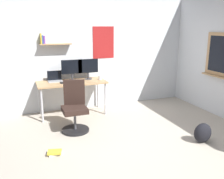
{
  "coord_description": "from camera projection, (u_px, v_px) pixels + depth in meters",
  "views": [
    {
      "loc": [
        -1.61,
        -3.21,
        1.94
      ],
      "look_at": [
        -0.13,
        0.71,
        0.85
      ],
      "focal_mm": 39.64,
      "sensor_mm": 36.0,
      "label": 1
    }
  ],
  "objects": [
    {
      "name": "backpack",
      "position": [
        203.0,
        133.0,
        4.19
      ],
      "size": [
        0.32,
        0.22,
        0.34
      ],
      "primitive_type": "ellipsoid",
      "color": "black",
      "rests_on": "ground"
    },
    {
      "name": "coffee_mug",
      "position": [
        100.0,
        78.0,
        5.58
      ],
      "size": [
        0.08,
        0.08,
        0.09
      ],
      "primitive_type": "cylinder",
      "color": "silver",
      "rests_on": "desk"
    },
    {
      "name": "keyboard",
      "position": [
        69.0,
        82.0,
        5.3
      ],
      "size": [
        0.37,
        0.13,
        0.02
      ],
      "primitive_type": "cube",
      "color": "black",
      "rests_on": "desk"
    },
    {
      "name": "book_stack_on_floor",
      "position": [
        55.0,
        153.0,
        3.83
      ],
      "size": [
        0.24,
        0.2,
        0.06
      ],
      "color": "silver",
      "rests_on": "ground"
    },
    {
      "name": "ground_plane",
      "position": [
        135.0,
        151.0,
        3.95
      ],
      "size": [
        5.2,
        5.2,
        0.0
      ],
      "primitive_type": "plane",
      "color": "#ADA393",
      "rests_on": "ground"
    },
    {
      "name": "office_chair",
      "position": [
        75.0,
        109.0,
        4.64
      ],
      "size": [
        0.52,
        0.54,
        0.95
      ],
      "color": "black",
      "rests_on": "ground"
    },
    {
      "name": "laptop",
      "position": [
        55.0,
        79.0,
        5.42
      ],
      "size": [
        0.31,
        0.21,
        0.23
      ],
      "color": "#ADAFB5",
      "rests_on": "desk"
    },
    {
      "name": "monitor_secondary",
      "position": [
        88.0,
        68.0,
        5.58
      ],
      "size": [
        0.46,
        0.17,
        0.46
      ],
      "color": "#38383D",
      "rests_on": "desk"
    },
    {
      "name": "wall_back",
      "position": [
        91.0,
        53.0,
        5.84
      ],
      "size": [
        5.0,
        0.3,
        2.6
      ],
      "color": "silver",
      "rests_on": "ground"
    },
    {
      "name": "desk",
      "position": [
        72.0,
        85.0,
        5.42
      ],
      "size": [
        1.49,
        0.67,
        0.75
      ],
      "color": "tan",
      "rests_on": "ground"
    },
    {
      "name": "monitor_primary",
      "position": [
        72.0,
        69.0,
        5.45
      ],
      "size": [
        0.46,
        0.17,
        0.46
      ],
      "color": "#38383D",
      "rests_on": "desk"
    },
    {
      "name": "computer_mouse",
      "position": [
        82.0,
        81.0,
        5.4
      ],
      "size": [
        0.1,
        0.06,
        0.03
      ],
      "primitive_type": "ellipsoid",
      "color": "#262628",
      "rests_on": "desk"
    }
  ]
}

